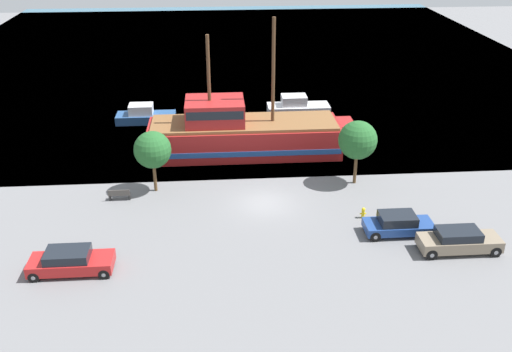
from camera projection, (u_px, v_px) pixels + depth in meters
ground_plane at (265, 203)px, 40.47m from camera, size 160.00×160.00×0.00m
water_surface at (237, 54)px, 79.98m from camera, size 80.00×80.00×0.00m
pirate_ship at (242, 133)px, 47.87m from camera, size 17.29×4.94×11.31m
moored_boat_dockside at (145, 115)px, 55.12m from camera, size 5.65×2.16×1.76m
moored_boat_outer at (297, 107)px, 57.04m from camera, size 6.16×2.31×1.96m
parked_car_curb_front at (70, 261)px, 32.69m from camera, size 4.77×1.92×1.44m
parked_car_curb_mid at (459, 241)px, 34.61m from camera, size 4.92×1.78×1.51m
parked_car_curb_rear at (398, 224)px, 36.48m from camera, size 4.39×1.87×1.42m
fire_hydrant at (363, 212)px, 38.45m from camera, size 0.42×0.25×0.76m
bench_promenade_east at (119, 195)px, 40.74m from camera, size 1.53×0.45×0.85m
tree_row_east at (153, 150)px, 40.84m from camera, size 2.70×2.70×4.63m
tree_row_mideast at (358, 140)px, 41.91m from camera, size 2.88×2.88×4.94m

